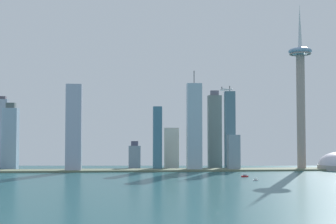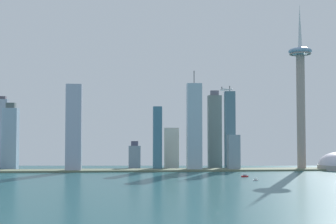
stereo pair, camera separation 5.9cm
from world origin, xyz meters
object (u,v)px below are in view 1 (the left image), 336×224
at_px(skyscraper_9, 135,156).
at_px(boat_2, 245,176).
at_px(skyscraper_10, 215,130).
at_px(airplane, 226,89).
at_px(skyscraper_7, 171,148).
at_px(skyscraper_8, 74,128).
at_px(skyscraper_5, 1,133).
at_px(observation_tower, 301,84).
at_px(skyscraper_0, 194,127).
at_px(skyscraper_3, 233,153).
at_px(boat_0, 256,180).
at_px(skyscraper_11, 10,138).
at_px(skyscraper_1, 230,130).
at_px(skyscraper_6, 157,138).

xyz_separation_m(skyscraper_9, boat_2, (170.84, -202.86, -22.46)).
height_order(skyscraper_10, airplane, airplane).
xyz_separation_m(skyscraper_7, skyscraper_8, (-182.96, -83.96, 38.57)).
bearing_deg(skyscraper_5, skyscraper_9, -7.96).
height_order(skyscraper_7, skyscraper_10, skyscraper_10).
distance_m(skyscraper_10, boat_2, 226.02).
bearing_deg(skyscraper_7, skyscraper_8, -155.35).
bearing_deg(observation_tower, skyscraper_10, 154.91).
distance_m(skyscraper_5, airplane, 456.84).
distance_m(skyscraper_8, boat_2, 316.94).
relative_size(skyscraper_0, skyscraper_8, 1.18).
xyz_separation_m(skyscraper_3, boat_0, (-10.70, -194.44, -31.73)).
xyz_separation_m(skyscraper_10, airplane, (12.90, -57.48, 77.72)).
relative_size(observation_tower, boat_2, 28.01).
height_order(skyscraper_0, boat_2, skyscraper_0).
height_order(skyscraper_0, skyscraper_11, skyscraper_0).
relative_size(skyscraper_1, skyscraper_7, 2.02).
relative_size(skyscraper_9, boat_0, 7.30).
distance_m(observation_tower, skyscraper_11, 562.75).
relative_size(skyscraper_11, boat_0, 17.34).
xyz_separation_m(skyscraper_10, boat_0, (10.32, -273.17, -73.43)).
height_order(skyscraper_3, skyscraper_11, skyscraper_11).
bearing_deg(observation_tower, skyscraper_9, 169.06).
distance_m(skyscraper_0, boat_0, 219.90).
relative_size(skyscraper_0, skyscraper_7, 2.32).
distance_m(skyscraper_7, skyscraper_10, 94.80).
xyz_separation_m(skyscraper_9, airplane, (174.66, -46.64, 128.27)).
bearing_deg(skyscraper_1, skyscraper_5, 171.57).
relative_size(boat_2, airplane, 0.49).
relative_size(skyscraper_8, skyscraper_9, 2.93).
relative_size(skyscraper_1, boat_0, 21.99).
bearing_deg(skyscraper_7, skyscraper_3, -34.72).
bearing_deg(boat_0, skyscraper_11, -27.62).
xyz_separation_m(boat_2, airplane, (3.81, 156.23, 150.72)).
xyz_separation_m(observation_tower, skyscraper_5, (-581.61, 98.12, -92.40)).
height_order(skyscraper_1, skyscraper_8, skyscraper_1).
xyz_separation_m(observation_tower, skyscraper_9, (-314.85, 60.84, -138.14)).
bearing_deg(skyscraper_9, skyscraper_1, -9.11).
height_order(skyscraper_6, boat_2, skyscraper_6).
distance_m(skyscraper_6, boat_2, 211.14).
bearing_deg(airplane, boat_2, -43.84).
bearing_deg(skyscraper_8, boat_2, -24.33).
xyz_separation_m(skyscraper_1, skyscraper_11, (-420.82, 17.61, -14.92)).
xyz_separation_m(skyscraper_0, skyscraper_11, (-345.99, 55.04, -20.22)).
bearing_deg(skyscraper_5, observation_tower, -9.58).
distance_m(skyscraper_0, skyscraper_3, 87.33).
height_order(skyscraper_0, skyscraper_1, skyscraper_0).
bearing_deg(airplane, skyscraper_1, 107.87).
xyz_separation_m(observation_tower, skyscraper_10, (-153.09, 71.69, -87.58)).
relative_size(observation_tower, skyscraper_3, 4.81).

